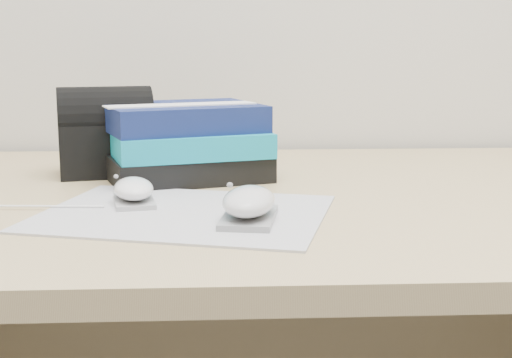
{
  "coord_description": "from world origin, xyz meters",
  "views": [
    {
      "loc": [
        -0.08,
        0.59,
        0.94
      ],
      "look_at": [
        -0.04,
        1.47,
        0.77
      ],
      "focal_mm": 50.0,
      "sensor_mm": 36.0,
      "label": 1
    }
  ],
  "objects_px": {
    "desk": "(276,329)",
    "mouse_front": "(249,204)",
    "book_stack": "(185,142)",
    "mouse_rear": "(134,191)",
    "pouch": "(106,132)"
  },
  "relations": [
    {
      "from": "desk",
      "to": "book_stack",
      "type": "distance_m",
      "value": 0.33
    },
    {
      "from": "mouse_front",
      "to": "book_stack",
      "type": "height_order",
      "value": "book_stack"
    },
    {
      "from": "mouse_front",
      "to": "pouch",
      "type": "height_order",
      "value": "pouch"
    },
    {
      "from": "desk",
      "to": "mouse_front",
      "type": "distance_m",
      "value": 0.36
    },
    {
      "from": "mouse_front",
      "to": "pouch",
      "type": "relative_size",
      "value": 0.72
    },
    {
      "from": "book_stack",
      "to": "mouse_front",
      "type": "bearing_deg",
      "value": -73.13
    },
    {
      "from": "book_stack",
      "to": "desk",
      "type": "bearing_deg",
      "value": -18.79
    },
    {
      "from": "book_stack",
      "to": "pouch",
      "type": "distance_m",
      "value": 0.13
    },
    {
      "from": "desk",
      "to": "mouse_rear",
      "type": "relative_size",
      "value": 16.16
    },
    {
      "from": "mouse_rear",
      "to": "book_stack",
      "type": "bearing_deg",
      "value": 73.16
    },
    {
      "from": "mouse_rear",
      "to": "pouch",
      "type": "xyz_separation_m",
      "value": [
        -0.07,
        0.23,
        0.05
      ]
    },
    {
      "from": "mouse_front",
      "to": "book_stack",
      "type": "relative_size",
      "value": 0.42
    },
    {
      "from": "pouch",
      "to": "mouse_rear",
      "type": "bearing_deg",
      "value": -72.99
    },
    {
      "from": "mouse_rear",
      "to": "book_stack",
      "type": "height_order",
      "value": "book_stack"
    },
    {
      "from": "desk",
      "to": "mouse_front",
      "type": "relative_size",
      "value": 13.55
    }
  ]
}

